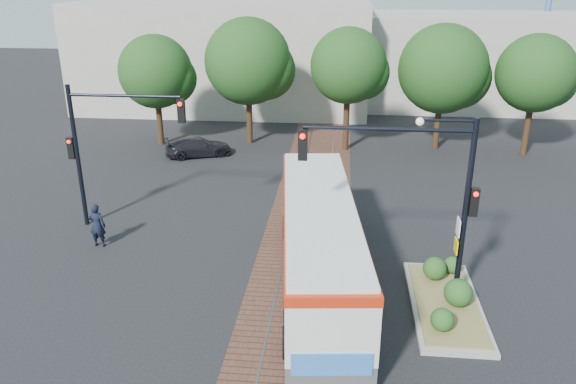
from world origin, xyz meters
name	(u,v)px	position (x,y,z in m)	size (l,w,h in m)	color
ground	(300,283)	(0.00, 0.00, 0.00)	(120.00, 120.00, 0.00)	black
trackbed	(308,233)	(0.00, 4.00, 0.01)	(3.60, 40.00, 0.02)	#553226
tree_row	(343,68)	(1.21, 16.42, 4.85)	(26.40, 5.60, 7.67)	#382314
warehouses	(322,56)	(-0.53, 28.75, 3.81)	(40.00, 13.00, 8.00)	#ADA899
city_bus	(319,239)	(0.62, 0.15, 1.67)	(3.55, 11.42, 3.01)	#474749
traffic_island	(446,296)	(4.82, -0.90, 0.33)	(2.20, 5.20, 1.13)	gray
signal_pole_main	(427,184)	(3.86, -0.81, 4.16)	(5.49, 0.46, 6.00)	black
signal_pole_left	(102,138)	(-8.37, 4.00, 3.86)	(4.99, 0.34, 6.00)	black
officer	(97,225)	(-8.12, 2.08, 0.89)	(0.65, 0.43, 1.78)	black
parked_car	(198,147)	(-7.09, 13.83, 0.55)	(1.55, 3.82, 1.11)	black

